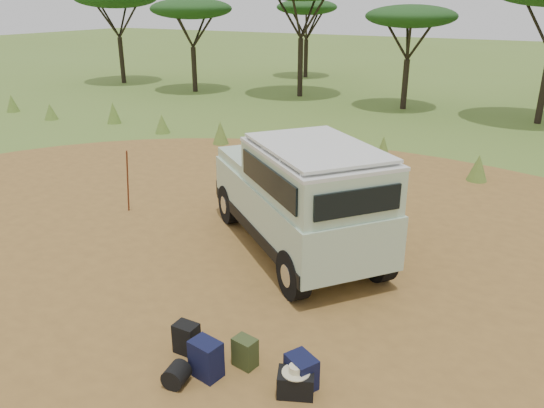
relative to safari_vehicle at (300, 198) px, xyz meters
The scene contains 13 objects.
ground 2.13m from the safari_vehicle, 105.22° to the right, with size 140.00×140.00×0.00m, color #5A772A.
dirt_clearing 2.13m from the safari_vehicle, 105.22° to the right, with size 23.00×23.00×0.01m, color olive.
grass_fringe 7.02m from the safari_vehicle, 92.86° to the left, with size 36.60×1.60×0.90m.
acacia_treeline 18.48m from the safari_vehicle, 89.08° to the left, with size 46.70×13.20×6.26m.
safari_vehicle is the anchor object (origin of this frame).
walking_staff 4.66m from the safari_vehicle, behind, with size 0.04×0.04×1.67m, color brown.
backpack_black 4.06m from the safari_vehicle, 89.15° to the right, with size 0.35×0.26×0.49m, color black.
backpack_navy 4.39m from the safari_vehicle, 81.50° to the right, with size 0.43×0.31×0.56m, color #111235.
backpack_olive 4.04m from the safari_vehicle, 75.23° to the right, with size 0.33×0.24×0.46m, color #3E4922.
duffel_navy 4.35m from the safari_vehicle, 63.32° to the right, with size 0.42×0.32×0.48m, color #111235.
hard_case 4.52m from the safari_vehicle, 64.31° to the right, with size 0.49×0.35×0.35m, color black.
stuff_sack 4.73m from the safari_vehicle, 85.24° to the right, with size 0.32×0.32×0.32m, color black.
safari_hat 4.48m from the safari_vehicle, 64.31° to the right, with size 0.38×0.38×0.11m.
Camera 1 is at (4.89, -7.48, 5.01)m, focal length 35.00 mm.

